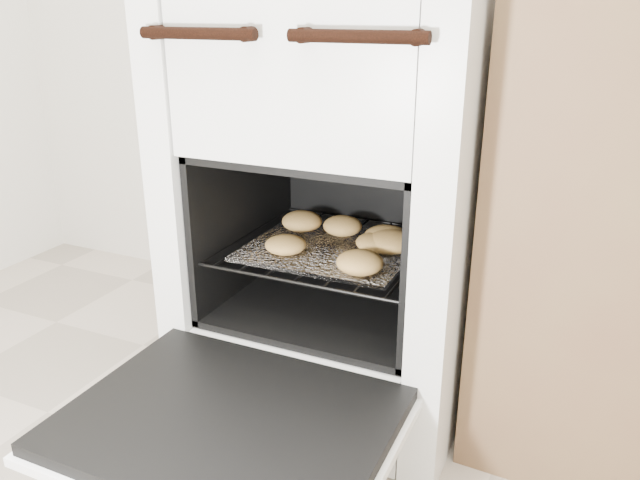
# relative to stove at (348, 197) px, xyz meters

# --- Properties ---
(stove) EXTENTS (0.65, 0.72, 0.99)m
(stove) POSITION_rel_stove_xyz_m (0.00, 0.00, 0.00)
(stove) COLOR white
(stove) RESTS_ON ground
(oven_door) EXTENTS (0.58, 0.45, 0.04)m
(oven_door) POSITION_rel_stove_xyz_m (-0.00, -0.55, -0.27)
(oven_door) COLOR black
(oven_door) RESTS_ON stove
(oven_rack) EXTENTS (0.47, 0.45, 0.01)m
(oven_rack) POSITION_rel_stove_xyz_m (-0.00, -0.07, -0.10)
(oven_rack) COLOR black
(oven_rack) RESTS_ON stove
(foil_sheet) EXTENTS (0.37, 0.32, 0.01)m
(foil_sheet) POSITION_rel_stove_xyz_m (0.00, -0.09, -0.09)
(foil_sheet) COLOR white
(foil_sheet) RESTS_ON oven_rack
(baked_rolls) EXTENTS (0.37, 0.33, 0.05)m
(baked_rolls) POSITION_rel_stove_xyz_m (0.05, -0.08, -0.07)
(baked_rolls) COLOR tan
(baked_rolls) RESTS_ON foil_sheet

